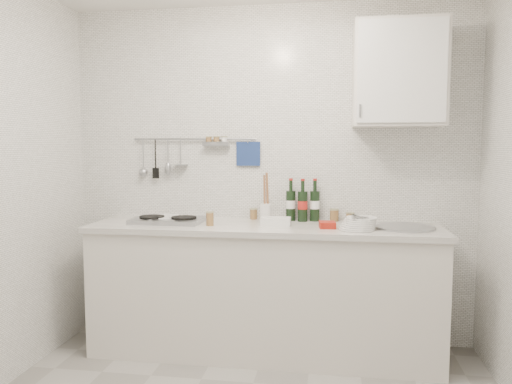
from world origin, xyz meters
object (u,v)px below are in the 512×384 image
at_px(wall_cabinet, 398,75).
at_px(plate_stack_sink, 359,223).
at_px(plate_stack_hob, 160,218).
at_px(utensil_crock, 266,210).
at_px(wine_bottles, 303,200).

height_order(wall_cabinet, plate_stack_sink, wall_cabinet).
bearing_deg(plate_stack_sink, wall_cabinet, 41.23).
distance_m(plate_stack_hob, plate_stack_sink, 1.44).
height_order(wall_cabinet, utensil_crock, wall_cabinet).
xyz_separation_m(wall_cabinet, plate_stack_hob, (-1.68, -0.05, -1.01)).
xyz_separation_m(plate_stack_hob, plate_stack_sink, (1.43, -0.17, 0.02)).
relative_size(wall_cabinet, plate_stack_hob, 2.52).
bearing_deg(wall_cabinet, utensil_crock, 178.52).
xyz_separation_m(wall_cabinet, plate_stack_sink, (-0.26, -0.22, -0.99)).
bearing_deg(utensil_crock, plate_stack_hob, -174.48).
height_order(plate_stack_sink, utensil_crock, utensil_crock).
bearing_deg(wall_cabinet, plate_stack_sink, -138.77).
height_order(plate_stack_hob, wine_bottles, wine_bottles).
relative_size(wall_cabinet, utensil_crock, 1.95).
bearing_deg(wine_bottles, utensil_crock, -163.95).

